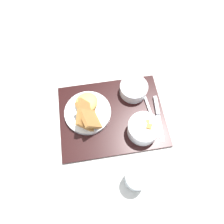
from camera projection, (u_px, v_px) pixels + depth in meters
name	position (u px, v px, depth m)	size (l,w,h in m)	color
ground_plane	(112.00, 116.00, 0.79)	(4.00, 4.00, 0.00)	silver
serving_tray	(112.00, 116.00, 0.78)	(0.45, 0.37, 0.01)	black
bowl_salad	(144.00, 128.00, 0.72)	(0.12, 0.12, 0.07)	silver
bowl_soup	(134.00, 89.00, 0.80)	(0.11, 0.11, 0.05)	silver
plate_main	(88.00, 111.00, 0.76)	(0.18, 0.18, 0.09)	silver
knife	(157.00, 111.00, 0.78)	(0.03, 0.18, 0.01)	silver
spoon	(150.00, 112.00, 0.78)	(0.06, 0.16, 0.01)	silver
glass_water	(136.00, 179.00, 0.66)	(0.08, 0.08, 0.09)	silver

